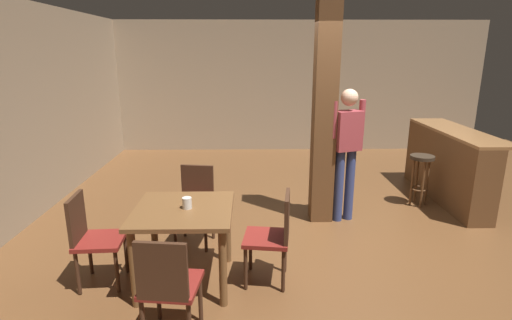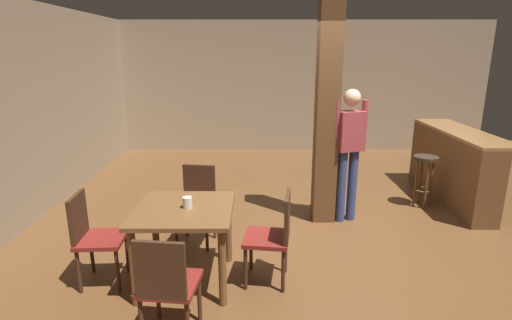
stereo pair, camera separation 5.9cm
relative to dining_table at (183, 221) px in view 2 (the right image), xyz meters
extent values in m
plane|color=brown|center=(1.72, 0.93, -0.63)|extent=(10.80, 10.80, 0.00)
cube|color=gray|center=(1.72, 5.43, 0.77)|extent=(8.00, 0.10, 2.80)
cube|color=brown|center=(1.56, 1.50, 0.77)|extent=(0.28, 0.28, 2.80)
cube|color=brown|center=(0.00, 0.00, 0.11)|extent=(0.90, 0.90, 0.04)
cylinder|color=brown|center=(0.38, 0.38, -0.27)|extent=(0.07, 0.07, 0.72)
cylinder|color=brown|center=(-0.38, 0.38, -0.27)|extent=(0.07, 0.07, 0.72)
cylinder|color=brown|center=(0.38, -0.38, -0.27)|extent=(0.07, 0.07, 0.72)
cylinder|color=brown|center=(-0.38, -0.38, -0.27)|extent=(0.07, 0.07, 0.72)
cube|color=maroon|center=(0.02, -0.76, -0.18)|extent=(0.46, 0.46, 0.04)
cube|color=#382114|center=(0.00, -0.96, 0.05)|extent=(0.38, 0.08, 0.45)
cylinder|color=#382114|center=(-0.14, -0.57, -0.40)|extent=(0.04, 0.04, 0.43)
cylinder|color=#382114|center=(0.21, -0.61, -0.40)|extent=(0.04, 0.04, 0.43)
cube|color=maroon|center=(0.77, 0.00, -0.18)|extent=(0.47, 0.47, 0.04)
cube|color=#382114|center=(0.96, -0.02, 0.05)|extent=(0.09, 0.38, 0.45)
cylinder|color=#382114|center=(0.57, -0.15, -0.40)|extent=(0.04, 0.04, 0.43)
cylinder|color=#382114|center=(0.62, 0.20, -0.40)|extent=(0.04, 0.04, 0.43)
cylinder|color=#382114|center=(0.92, -0.19, -0.40)|extent=(0.04, 0.04, 0.43)
cylinder|color=#382114|center=(0.97, 0.15, -0.40)|extent=(0.04, 0.04, 0.43)
cube|color=maroon|center=(-0.02, 0.77, -0.18)|extent=(0.48, 0.48, 0.04)
cube|color=#382114|center=(0.01, 0.96, 0.05)|extent=(0.38, 0.09, 0.45)
cylinder|color=#382114|center=(0.13, 0.57, -0.40)|extent=(0.04, 0.04, 0.43)
cylinder|color=#382114|center=(-0.22, 0.62, -0.40)|extent=(0.04, 0.04, 0.43)
cylinder|color=#382114|center=(0.18, 0.92, -0.40)|extent=(0.04, 0.04, 0.43)
cylinder|color=#382114|center=(-0.16, 0.97, -0.40)|extent=(0.04, 0.04, 0.43)
cube|color=maroon|center=(-0.79, -0.02, -0.18)|extent=(0.44, 0.44, 0.04)
cube|color=#382114|center=(-0.98, -0.03, 0.05)|extent=(0.06, 0.38, 0.45)
cylinder|color=#382114|center=(-0.62, 0.17, -0.40)|extent=(0.04, 0.04, 0.43)
cylinder|color=#382114|center=(-0.60, -0.18, -0.40)|extent=(0.04, 0.04, 0.43)
cylinder|color=#382114|center=(-0.97, 0.15, -0.40)|extent=(0.04, 0.04, 0.43)
cylinder|color=#382114|center=(-0.95, -0.20, -0.40)|extent=(0.04, 0.04, 0.43)
cylinder|color=beige|center=(0.04, 0.00, 0.19)|extent=(0.09, 0.09, 0.10)
cube|color=maroon|center=(1.85, 1.45, 0.57)|extent=(0.39, 0.30, 0.50)
sphere|color=tan|center=(1.85, 1.45, 0.99)|extent=(0.27, 0.27, 0.21)
cylinder|color=navy|center=(1.93, 1.48, -0.15)|extent=(0.15, 0.15, 0.95)
cylinder|color=navy|center=(1.77, 1.43, -0.15)|extent=(0.15, 0.15, 0.95)
cylinder|color=maroon|center=(2.03, 1.51, 0.72)|extent=(0.10, 0.10, 0.46)
cylinder|color=maroon|center=(1.66, 1.39, 0.72)|extent=(0.10, 0.10, 0.46)
cube|color=brown|center=(3.65, 2.20, 0.41)|extent=(0.56, 2.12, 0.04)
cube|color=brown|center=(3.55, 2.20, -0.12)|extent=(0.36, 2.12, 1.01)
cylinder|color=#2D2319|center=(3.06, 1.94, 0.09)|extent=(0.33, 0.33, 0.05)
torus|color=brown|center=(3.06, 1.94, -0.38)|extent=(0.24, 0.24, 0.02)
cylinder|color=brown|center=(3.06, 2.05, -0.28)|extent=(0.03, 0.03, 0.69)
cylinder|color=brown|center=(3.06, 1.83, -0.28)|extent=(0.03, 0.03, 0.69)
cylinder|color=brown|center=(3.16, 1.94, -0.28)|extent=(0.03, 0.03, 0.69)
cylinder|color=brown|center=(2.95, 1.94, -0.28)|extent=(0.03, 0.03, 0.69)
camera|label=1|loc=(0.61, -3.45, 1.54)|focal=28.00mm
camera|label=2|loc=(0.67, -3.45, 1.54)|focal=28.00mm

